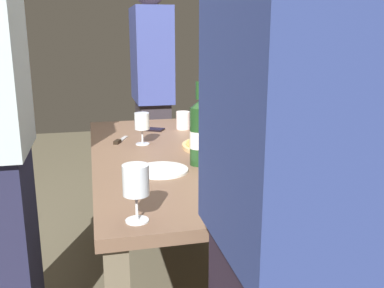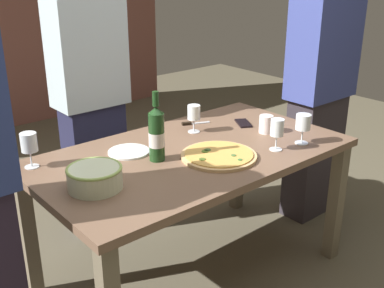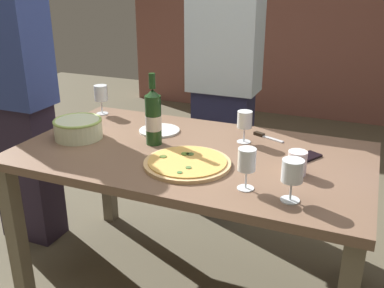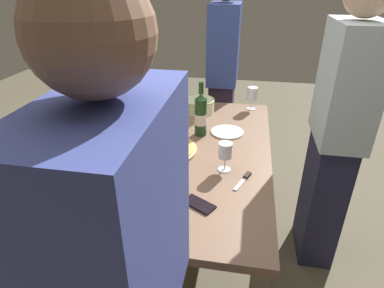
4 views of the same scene
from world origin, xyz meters
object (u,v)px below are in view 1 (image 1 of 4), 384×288
(wine_glass_near_pizza, at_px, (226,112))
(serving_bowl, at_px, (249,180))
(pizza, at_px, (221,145))
(side_plate, at_px, (162,170))
(wine_bottle, at_px, (199,133))
(person_guest_right, at_px, (277,233))
(dining_table, at_px, (192,171))
(wine_glass_by_bottle, at_px, (136,183))
(cup_amber, at_px, (183,120))
(wine_glass_far_left, at_px, (142,123))
(cell_phone, at_px, (151,129))
(wine_glass_far_right, at_px, (222,108))
(person_host, at_px, (152,98))
(pizza_knife, at_px, (120,141))

(wine_glass_near_pizza, bearing_deg, serving_bowl, 167.04)
(pizza, height_order, side_plate, pizza)
(wine_bottle, bearing_deg, person_guest_right, 176.52)
(wine_bottle, bearing_deg, dining_table, -5.14)
(wine_glass_by_bottle, xyz_separation_m, cup_amber, (1.19, -0.39, -0.07))
(serving_bowl, xyz_separation_m, person_guest_right, (-0.50, 0.13, 0.06))
(wine_bottle, height_order, wine_glass_far_left, wine_bottle)
(cup_amber, bearing_deg, cell_phone, 86.75)
(wine_glass_far_right, relative_size, person_guest_right, 0.09)
(cup_amber, xyz_separation_m, person_host, (0.61, 0.09, 0.05))
(serving_bowl, distance_m, person_host, 1.68)
(wine_glass_by_bottle, bearing_deg, cup_amber, -18.14)
(person_host, bearing_deg, dining_table, -0.00)
(person_host, distance_m, person_guest_right, 2.18)
(wine_glass_far_right, xyz_separation_m, side_plate, (-0.77, 0.48, -0.10))
(pizza_knife, distance_m, person_host, 0.89)
(pizza, xyz_separation_m, wine_glass_far_left, (0.14, 0.36, 0.10))
(wine_glass_near_pizza, bearing_deg, side_plate, 142.72)
(cell_phone, relative_size, person_host, 0.09)
(side_plate, bearing_deg, serving_bowl, -143.56)
(wine_glass_near_pizza, xyz_separation_m, side_plate, (-0.59, 0.45, -0.11))
(person_guest_right, bearing_deg, pizza_knife, 13.81)
(pizza, height_order, wine_bottle, wine_bottle)
(pizza, xyz_separation_m, cup_amber, (0.44, 0.09, 0.04))
(cell_phone, bearing_deg, wine_glass_by_bottle, 19.99)
(serving_bowl, xyz_separation_m, pizza_knife, (0.85, 0.37, -0.05))
(pizza, xyz_separation_m, person_host, (1.05, 0.18, 0.09))
(wine_glass_far_right, bearing_deg, side_plate, 148.00)
(serving_bowl, relative_size, wine_glass_far_left, 1.53)
(pizza, relative_size, cup_amber, 3.76)
(wine_glass_by_bottle, relative_size, person_guest_right, 0.10)
(wine_glass_near_pizza, bearing_deg, wine_glass_far_right, -9.08)
(wine_glass_far_right, distance_m, side_plate, 0.91)
(dining_table, height_order, wine_glass_near_pizza, wine_glass_near_pizza)
(person_host, bearing_deg, wine_glass_by_bottle, -10.86)
(cell_phone, bearing_deg, cup_amber, 116.56)
(person_guest_right, bearing_deg, wine_bottle, 0.31)
(cell_phone, bearing_deg, wine_glass_near_pizza, 96.86)
(pizza_knife, bearing_deg, cell_phone, -39.08)
(serving_bowl, relative_size, person_guest_right, 0.14)
(wine_glass_near_pizza, relative_size, cell_phone, 1.14)
(wine_glass_far_right, bearing_deg, serving_bowl, 167.65)
(dining_table, xyz_separation_m, serving_bowl, (-0.59, -0.06, 0.15))
(cell_phone, bearing_deg, person_guest_right, 31.54)
(side_plate, xyz_separation_m, cell_phone, (0.76, -0.06, 0.00))
(side_plate, relative_size, person_guest_right, 0.12)
(wine_glass_far_right, distance_m, person_guest_right, 1.63)
(wine_bottle, height_order, wine_glass_by_bottle, wine_bottle)
(pizza, relative_size, wine_glass_far_right, 2.35)
(person_host, bearing_deg, cell_phone, -10.27)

